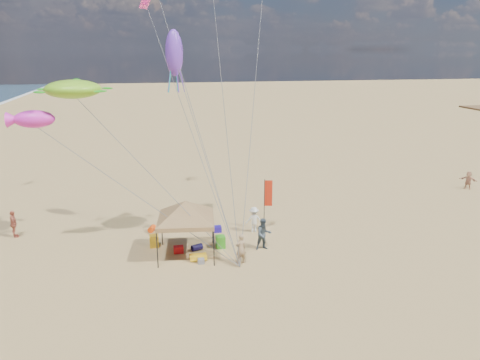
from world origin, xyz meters
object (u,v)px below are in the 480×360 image
(feather_flag, at_px, (267,197))
(person_near_b, at_px, (264,234))
(cooler_blue, at_px, (217,229))
(chair_green, at_px, (221,242))
(person_near_c, at_px, (254,220))
(chair_yellow, at_px, (154,241))
(canopy_tent, at_px, (185,203))
(person_far_c, at_px, (468,180))
(person_far_a, at_px, (14,224))
(beach_cart, at_px, (198,257))
(cooler_red, at_px, (179,250))
(person_near_a, at_px, (241,249))

(feather_flag, distance_m, person_near_b, 3.25)
(cooler_blue, xyz_separation_m, chair_green, (-0.13, -2.34, 0.16))
(person_near_c, bearing_deg, chair_green, 41.26)
(person_near_c, bearing_deg, chair_yellow, 12.27)
(chair_green, bearing_deg, chair_yellow, 167.08)
(canopy_tent, xyz_separation_m, cooler_blue, (2.09, 2.94, -2.82))
(feather_flag, xyz_separation_m, chair_yellow, (-6.97, -1.29, -1.83))
(person_far_c, bearing_deg, cooler_blue, -114.60)
(person_far_a, bearing_deg, person_near_c, -119.89)
(chair_yellow, distance_m, beach_cart, 3.23)
(cooler_blue, height_order, person_far_c, person_far_c)
(canopy_tent, height_order, feather_flag, canopy_tent)
(cooler_blue, xyz_separation_m, person_near_b, (2.21, -3.06, 0.73))
(person_near_c, bearing_deg, cooler_red, 26.72)
(cooler_blue, bearing_deg, cooler_red, -134.38)
(person_near_b, bearing_deg, person_far_c, 18.03)
(feather_flag, bearing_deg, person_far_a, 173.40)
(chair_yellow, distance_m, person_near_a, 5.42)
(person_near_a, bearing_deg, person_far_c, -175.34)
(chair_green, height_order, person_near_a, person_near_a)
(person_near_a, bearing_deg, cooler_red, -52.47)
(chair_yellow, xyz_separation_m, person_near_b, (6.05, -1.57, 0.57))
(person_near_b, xyz_separation_m, person_far_a, (-14.26, 4.61, -0.08))
(cooler_blue, relative_size, beach_cart, 0.60)
(cooler_blue, relative_size, person_far_c, 0.37)
(cooler_red, bearing_deg, chair_green, 5.91)
(canopy_tent, height_order, cooler_red, canopy_tent)
(cooler_red, relative_size, chair_green, 0.77)
(chair_green, height_order, chair_yellow, same)
(person_far_c, bearing_deg, canopy_tent, -109.12)
(person_near_a, bearing_deg, chair_green, -91.98)
(cooler_red, xyz_separation_m, person_near_b, (4.74, -0.47, 0.73))
(chair_yellow, bearing_deg, person_near_b, -14.55)
(cooler_red, height_order, person_far_a, person_far_a)
(cooler_red, bearing_deg, feather_flag, 22.86)
(chair_green, distance_m, person_near_a, 2.38)
(person_near_b, bearing_deg, canopy_tent, 173.12)
(person_near_a, relative_size, person_far_a, 0.99)
(person_far_a, bearing_deg, feather_flag, -118.71)
(chair_yellow, xyz_separation_m, person_near_a, (4.45, -3.06, 0.48))
(chair_yellow, bearing_deg, person_near_c, 10.11)
(beach_cart, distance_m, person_near_c, 5.12)
(cooler_red, relative_size, beach_cart, 0.60)
(feather_flag, bearing_deg, canopy_tent, -152.27)
(person_far_a, bearing_deg, beach_cart, -139.03)
(canopy_tent, bearing_deg, person_near_c, 30.36)
(cooler_red, height_order, cooler_blue, same)
(canopy_tent, xyz_separation_m, person_far_c, (23.38, 8.13, -2.29))
(chair_green, bearing_deg, beach_cart, -134.91)
(person_near_b, bearing_deg, person_far_a, 156.73)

